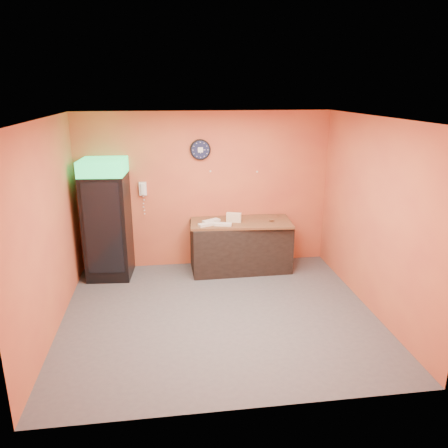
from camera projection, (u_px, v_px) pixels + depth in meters
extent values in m
plane|color=#47474C|center=(219.00, 314.00, 6.40)|extent=(4.50, 4.50, 0.00)
cube|color=#D66C3C|center=(205.00, 191.00, 7.87)|extent=(4.50, 0.02, 2.80)
cube|color=#D66C3C|center=(48.00, 230.00, 5.69)|extent=(0.02, 4.00, 2.80)
cube|color=#D66C3C|center=(374.00, 217.00, 6.27)|extent=(0.02, 4.00, 2.80)
cube|color=white|center=(219.00, 118.00, 5.56)|extent=(4.50, 4.00, 0.02)
cube|color=black|center=(108.00, 227.00, 7.46)|extent=(0.78, 0.78, 1.80)
cube|color=#17C556|center=(103.00, 167.00, 7.16)|extent=(0.78, 0.78, 0.26)
cube|color=black|center=(107.00, 229.00, 7.10)|extent=(0.60, 0.07, 1.55)
cube|color=black|center=(240.00, 246.00, 7.86)|extent=(1.76, 0.81, 0.88)
cylinder|color=black|center=(200.00, 150.00, 7.61)|extent=(0.36, 0.05, 0.36)
cylinder|color=#0F1433|center=(200.00, 150.00, 7.59)|extent=(0.31, 0.01, 0.31)
cube|color=white|center=(200.00, 150.00, 7.58)|extent=(0.09, 0.00, 0.09)
cube|color=white|center=(143.00, 189.00, 7.66)|extent=(0.13, 0.07, 0.23)
cube|color=white|center=(143.00, 189.00, 7.61)|extent=(0.05, 0.04, 0.19)
cube|color=brown|center=(241.00, 222.00, 7.73)|extent=(1.83, 0.95, 0.04)
cube|color=#F7E7C0|center=(234.00, 220.00, 7.66)|extent=(0.27, 0.17, 0.05)
cube|color=#F7E7C0|center=(234.00, 217.00, 7.65)|extent=(0.27, 0.17, 0.05)
cube|color=#F7E7C0|center=(234.00, 214.00, 7.63)|extent=(0.27, 0.17, 0.05)
cube|color=silver|center=(207.00, 224.00, 7.46)|extent=(0.32, 0.22, 0.04)
cube|color=silver|center=(223.00, 224.00, 7.47)|extent=(0.31, 0.18, 0.04)
cube|color=silver|center=(211.00, 221.00, 7.64)|extent=(0.33, 0.26, 0.04)
cylinder|color=silver|center=(239.00, 219.00, 7.70)|extent=(0.07, 0.07, 0.07)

